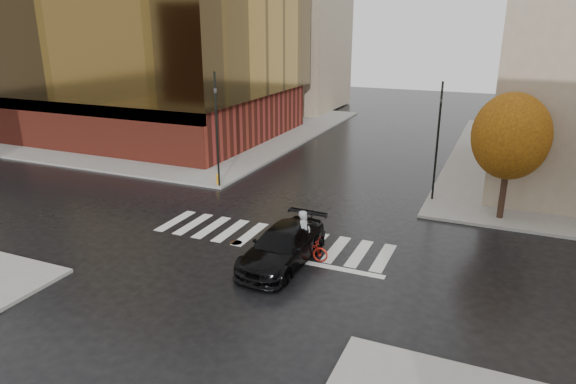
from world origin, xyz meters
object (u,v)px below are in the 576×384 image
traffic_light_nw (217,123)px  traffic_light_ne (438,135)px  fire_hydrant (218,178)px  cyclist (305,243)px  sedan (283,247)px

traffic_light_nw → traffic_light_ne: traffic_light_nw is taller
fire_hydrant → traffic_light_nw: bearing=-45.0°
cyclist → traffic_light_ne: size_ratio=0.34×
sedan → traffic_light_nw: bearing=137.2°
sedan → traffic_light_nw: traffic_light_nw is taller
sedan → traffic_light_ne: bearing=69.5°
cyclist → traffic_light_nw: traffic_light_nw is taller
sedan → traffic_light_ne: size_ratio=0.83×
traffic_light_nw → fire_hydrant: 3.58m
traffic_light_nw → sedan: bearing=55.1°
sedan → fire_hydrant: bearing=137.2°
traffic_light_ne → fire_hydrant: size_ratio=9.89×
fire_hydrant → cyclist: bearing=-40.2°
traffic_light_nw → traffic_light_ne: 12.89m
cyclist → fire_hydrant: cyclist is taller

